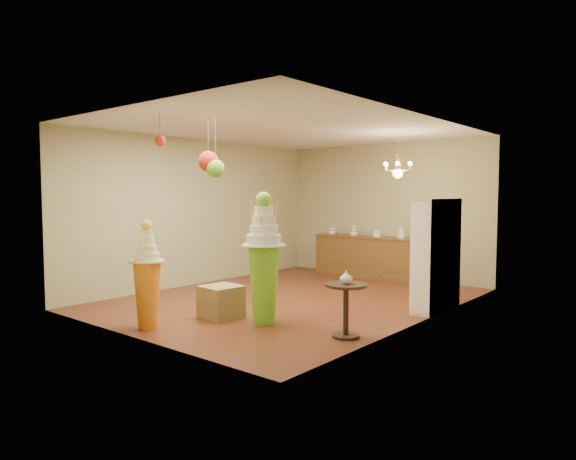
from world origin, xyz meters
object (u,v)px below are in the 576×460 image
Objects in this scene: round_table at (346,303)px; sideboard at (377,257)px; pedestal_green at (264,267)px; pedestal_orange at (147,285)px.

sideboard is at bearing 115.31° from round_table.
pedestal_green reaches higher than round_table.
pedestal_green is 0.63× the size of sideboard.
pedestal_green is 1.26× the size of pedestal_orange.
pedestal_green is at bearing -80.32° from sideboard.
round_table is (1.32, 0.14, -0.36)m from pedestal_green.
pedestal_orange reaches higher than sideboard.
sideboard is at bearing 99.68° from pedestal_green.
pedestal_orange is (-1.07, -1.24, -0.21)m from pedestal_green.
sideboard is (0.28, 5.82, -0.13)m from pedestal_orange.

